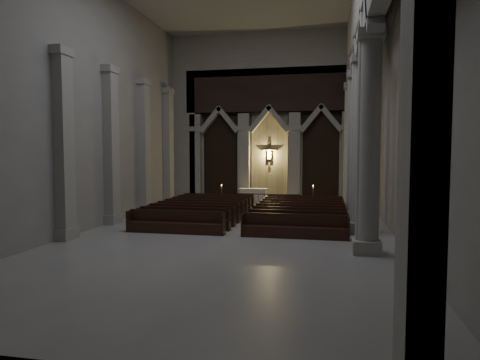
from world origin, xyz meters
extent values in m
plane|color=#A4A19B|center=(0.00, 0.00, 0.00)|extent=(24.00, 24.00, 0.00)
cube|color=gray|center=(0.00, 12.00, 6.00)|extent=(14.00, 0.10, 12.00)
cube|color=gray|center=(0.00, -12.00, 6.00)|extent=(14.00, 0.10, 12.00)
cube|color=gray|center=(-7.00, 0.00, 6.00)|extent=(0.10, 24.00, 12.00)
cube|color=gray|center=(7.00, 0.00, 6.00)|extent=(0.10, 24.00, 12.00)
cube|color=#A8A69D|center=(-5.40, 11.50, 3.20)|extent=(0.80, 0.50, 6.40)
cube|color=#A8A69D|center=(-5.40, 11.50, 0.25)|extent=(1.05, 0.70, 0.50)
cube|color=#A8A69D|center=(-5.40, 11.50, 5.35)|extent=(1.00, 0.65, 0.35)
cube|color=#A8A69D|center=(-1.80, 11.50, 3.20)|extent=(0.80, 0.50, 6.40)
cube|color=#A8A69D|center=(-1.80, 11.50, 0.25)|extent=(1.05, 0.70, 0.50)
cube|color=#A8A69D|center=(-1.80, 11.50, 5.35)|extent=(1.00, 0.65, 0.35)
cube|color=#A8A69D|center=(1.80, 11.50, 3.20)|extent=(0.80, 0.50, 6.40)
cube|color=#A8A69D|center=(1.80, 11.50, 0.25)|extent=(1.05, 0.70, 0.50)
cube|color=#A8A69D|center=(1.80, 11.50, 5.35)|extent=(1.00, 0.65, 0.35)
cube|color=#A8A69D|center=(5.40, 11.50, 3.20)|extent=(0.80, 0.50, 6.40)
cube|color=#A8A69D|center=(5.40, 11.50, 0.25)|extent=(1.05, 0.70, 0.50)
cube|color=#A8A69D|center=(5.40, 11.50, 5.35)|extent=(1.00, 0.65, 0.35)
cube|color=black|center=(-3.60, 11.85, 3.50)|extent=(2.60, 0.15, 7.00)
cube|color=tan|center=(0.00, 11.85, 3.50)|extent=(2.60, 0.15, 7.00)
cube|color=black|center=(3.60, 11.85, 3.50)|extent=(2.60, 0.15, 7.00)
cube|color=black|center=(0.00, 11.50, 8.00)|extent=(12.00, 0.50, 3.00)
cube|color=#A8A69D|center=(-6.20, 11.50, 4.50)|extent=(1.60, 0.50, 9.00)
cube|color=#A8A69D|center=(6.20, 11.50, 4.50)|extent=(1.60, 0.50, 9.00)
cube|color=#A8A69D|center=(0.00, 11.50, 10.50)|extent=(14.00, 0.50, 3.00)
plane|color=#E8B968|center=(0.00, 11.82, 3.50)|extent=(1.50, 0.00, 1.50)
cube|color=brown|center=(0.00, 11.73, 3.50)|extent=(0.13, 0.08, 1.80)
cube|color=brown|center=(0.00, 11.73, 3.85)|extent=(1.10, 0.08, 0.13)
cube|color=tan|center=(0.00, 11.67, 3.45)|extent=(0.26, 0.10, 0.60)
sphere|color=tan|center=(0.00, 11.67, 3.85)|extent=(0.17, 0.17, 0.17)
cylinder|color=tan|center=(-0.26, 11.67, 3.82)|extent=(0.45, 0.08, 0.08)
cylinder|color=tan|center=(0.26, 11.67, 3.82)|extent=(0.45, 0.08, 0.08)
cube|color=#A8A69D|center=(5.50, 9.50, 0.25)|extent=(1.00, 1.00, 0.50)
cylinder|color=#A8A69D|center=(5.50, 9.50, 4.00)|extent=(0.70, 0.70, 7.50)
cube|color=#A8A69D|center=(5.50, 9.50, 7.85)|extent=(0.95, 0.95, 0.35)
cube|color=#A8A69D|center=(5.50, 5.50, 0.25)|extent=(1.00, 1.00, 0.50)
cylinder|color=#A8A69D|center=(5.50, 5.50, 4.00)|extent=(0.70, 0.70, 7.50)
cube|color=#A8A69D|center=(5.50, 5.50, 7.85)|extent=(0.95, 0.95, 0.35)
cube|color=#A8A69D|center=(5.50, 1.50, 0.25)|extent=(1.00, 1.00, 0.50)
cylinder|color=#A8A69D|center=(5.50, 1.50, 4.00)|extent=(0.70, 0.70, 7.50)
cube|color=#A8A69D|center=(5.50, 1.50, 7.85)|extent=(0.95, 0.95, 0.35)
cube|color=#A8A69D|center=(5.50, -2.50, 0.25)|extent=(1.00, 1.00, 0.50)
cylinder|color=#A8A69D|center=(5.50, -2.50, 4.00)|extent=(0.70, 0.70, 7.50)
cube|color=#A8A69D|center=(5.50, -2.50, 7.85)|extent=(0.95, 0.95, 0.35)
cube|color=#A8A69D|center=(5.50, 11.40, 4.60)|extent=(0.55, 1.20, 9.20)
cube|color=#A8A69D|center=(5.50, -11.40, 4.60)|extent=(0.55, 1.20, 9.20)
cube|color=#A8A69D|center=(-6.75, 9.50, 0.25)|extent=(0.60, 1.00, 0.50)
cube|color=#A8A69D|center=(-6.75, 9.50, 4.00)|extent=(0.50, 0.80, 7.50)
cube|color=#A8A69D|center=(-6.75, 9.50, 7.85)|extent=(0.60, 1.00, 0.35)
cube|color=#A8A69D|center=(-6.75, 5.50, 0.25)|extent=(0.60, 1.00, 0.50)
cube|color=#A8A69D|center=(-6.75, 5.50, 4.00)|extent=(0.50, 0.80, 7.50)
cube|color=#A8A69D|center=(-6.75, 5.50, 7.85)|extent=(0.60, 1.00, 0.35)
cube|color=#A8A69D|center=(-6.75, 1.50, 0.25)|extent=(0.60, 1.00, 0.50)
cube|color=#A8A69D|center=(-6.75, 1.50, 4.00)|extent=(0.50, 0.80, 7.50)
cube|color=#A8A69D|center=(-6.75, 1.50, 7.85)|extent=(0.60, 1.00, 0.35)
cube|color=#A8A69D|center=(-6.75, -2.50, 0.25)|extent=(0.60, 1.00, 0.50)
cube|color=#A8A69D|center=(-6.75, -2.50, 4.00)|extent=(0.50, 0.80, 7.50)
cube|color=#A8A69D|center=(-6.75, -2.50, 7.85)|extent=(0.60, 1.00, 0.35)
cube|color=#A8A69D|center=(0.00, 10.60, 0.07)|extent=(8.50, 2.60, 0.15)
cube|color=beige|center=(-0.98, 10.66, 0.62)|extent=(1.80, 0.70, 0.95)
cube|color=white|center=(-0.98, 10.66, 1.12)|extent=(1.95, 0.78, 0.04)
cube|color=black|center=(0.00, 9.65, 0.86)|extent=(4.52, 0.05, 0.05)
cube|color=black|center=(-2.26, 9.65, 0.45)|extent=(0.09, 0.09, 0.90)
cube|color=black|center=(2.26, 9.65, 0.45)|extent=(0.09, 0.09, 0.90)
cylinder|color=black|center=(-1.81, 9.65, 0.42)|extent=(0.02, 0.02, 0.83)
cylinder|color=black|center=(-1.36, 9.65, 0.42)|extent=(0.02, 0.02, 0.83)
cylinder|color=black|center=(-0.90, 9.65, 0.42)|extent=(0.02, 0.02, 0.83)
cylinder|color=black|center=(-0.45, 9.65, 0.42)|extent=(0.02, 0.02, 0.83)
cylinder|color=black|center=(0.00, 9.65, 0.42)|extent=(0.02, 0.02, 0.83)
cylinder|color=black|center=(0.45, 9.65, 0.42)|extent=(0.02, 0.02, 0.83)
cylinder|color=black|center=(0.90, 9.65, 0.42)|extent=(0.02, 0.02, 0.83)
cylinder|color=black|center=(1.36, 9.65, 0.42)|extent=(0.02, 0.02, 0.83)
cylinder|color=black|center=(1.81, 9.65, 0.42)|extent=(0.02, 0.02, 0.83)
cylinder|color=#A36732|center=(-2.91, 9.30, 0.03)|extent=(0.25, 0.25, 0.05)
cylinder|color=#A36732|center=(-2.91, 9.30, 0.63)|extent=(0.04, 0.04, 1.20)
cylinder|color=#A36732|center=(-2.91, 9.30, 1.22)|extent=(0.13, 0.13, 0.02)
cylinder|color=beige|center=(-2.91, 9.30, 1.33)|extent=(0.05, 0.05, 0.21)
sphere|color=#E5B550|center=(-2.91, 9.30, 1.46)|extent=(0.05, 0.05, 0.05)
cylinder|color=#A36732|center=(3.18, 9.10, 0.03)|extent=(0.26, 0.26, 0.05)
cylinder|color=#A36732|center=(3.18, 9.10, 0.65)|extent=(0.04, 0.04, 1.25)
cylinder|color=#A36732|center=(3.18, 9.10, 1.28)|extent=(0.13, 0.13, 0.02)
cylinder|color=beige|center=(3.18, 9.10, 1.39)|extent=(0.05, 0.05, 0.22)
sphere|color=#E5B550|center=(3.18, 9.10, 1.52)|extent=(0.05, 0.05, 0.05)
cube|color=black|center=(-2.70, 7.48, 0.24)|extent=(4.55, 0.43, 0.49)
cube|color=black|center=(-2.70, 7.69, 0.76)|extent=(4.55, 0.08, 0.54)
cube|color=black|center=(-4.97, 7.48, 0.49)|extent=(0.06, 0.49, 0.97)
cube|color=black|center=(-0.43, 7.48, 0.49)|extent=(0.06, 0.49, 0.97)
cube|color=black|center=(2.70, 7.48, 0.24)|extent=(4.55, 0.43, 0.49)
cube|color=black|center=(2.70, 7.69, 0.76)|extent=(4.55, 0.08, 0.54)
cube|color=black|center=(0.43, 7.48, 0.49)|extent=(0.06, 0.49, 0.97)
cube|color=black|center=(4.97, 7.48, 0.49)|extent=(0.06, 0.49, 0.97)
cube|color=black|center=(-2.70, 6.37, 0.24)|extent=(4.55, 0.43, 0.49)
cube|color=black|center=(-2.70, 6.58, 0.76)|extent=(4.55, 0.08, 0.54)
cube|color=black|center=(-4.97, 6.37, 0.49)|extent=(0.06, 0.49, 0.97)
cube|color=black|center=(-0.43, 6.37, 0.49)|extent=(0.06, 0.49, 0.97)
cube|color=black|center=(2.70, 6.37, 0.24)|extent=(4.55, 0.43, 0.49)
cube|color=black|center=(2.70, 6.58, 0.76)|extent=(4.55, 0.08, 0.54)
cube|color=black|center=(0.43, 6.37, 0.49)|extent=(0.06, 0.49, 0.97)
cube|color=black|center=(4.97, 6.37, 0.49)|extent=(0.06, 0.49, 0.97)
cube|color=black|center=(-2.70, 5.26, 0.24)|extent=(4.55, 0.43, 0.49)
cube|color=black|center=(-2.70, 5.47, 0.76)|extent=(4.55, 0.08, 0.54)
cube|color=black|center=(-4.97, 5.26, 0.49)|extent=(0.06, 0.49, 0.97)
cube|color=black|center=(-0.43, 5.26, 0.49)|extent=(0.06, 0.49, 0.97)
cube|color=black|center=(2.70, 5.26, 0.24)|extent=(4.55, 0.43, 0.49)
cube|color=black|center=(2.70, 5.47, 0.76)|extent=(4.55, 0.08, 0.54)
cube|color=black|center=(0.43, 5.26, 0.49)|extent=(0.06, 0.49, 0.97)
cube|color=black|center=(4.97, 5.26, 0.49)|extent=(0.06, 0.49, 0.97)
cube|color=black|center=(-2.70, 4.15, 0.24)|extent=(4.55, 0.43, 0.49)
cube|color=black|center=(-2.70, 4.36, 0.76)|extent=(4.55, 0.08, 0.54)
cube|color=black|center=(-4.97, 4.15, 0.49)|extent=(0.06, 0.49, 0.97)
cube|color=black|center=(-0.43, 4.15, 0.49)|extent=(0.06, 0.49, 0.97)
cube|color=black|center=(2.70, 4.15, 0.24)|extent=(4.55, 0.43, 0.49)
cube|color=black|center=(2.70, 4.36, 0.76)|extent=(4.55, 0.08, 0.54)
cube|color=black|center=(0.43, 4.15, 0.49)|extent=(0.06, 0.49, 0.97)
cube|color=black|center=(4.97, 4.15, 0.49)|extent=(0.06, 0.49, 0.97)
cube|color=black|center=(-2.70, 3.04, 0.24)|extent=(4.55, 0.43, 0.49)
cube|color=black|center=(-2.70, 3.25, 0.76)|extent=(4.55, 0.08, 0.54)
cube|color=black|center=(-4.97, 3.04, 0.49)|extent=(0.06, 0.49, 0.97)
cube|color=black|center=(-0.43, 3.04, 0.49)|extent=(0.06, 0.49, 0.97)
cube|color=black|center=(2.70, 3.04, 0.24)|extent=(4.55, 0.43, 0.49)
cube|color=black|center=(2.70, 3.25, 0.76)|extent=(4.55, 0.08, 0.54)
cube|color=black|center=(0.43, 3.04, 0.49)|extent=(0.06, 0.49, 0.97)
cube|color=black|center=(4.97, 3.04, 0.49)|extent=(0.06, 0.49, 0.97)
cube|color=black|center=(-2.70, 1.93, 0.24)|extent=(4.55, 0.43, 0.49)
cube|color=black|center=(-2.70, 2.14, 0.76)|extent=(4.55, 0.08, 0.54)
cube|color=black|center=(-4.97, 1.93, 0.49)|extent=(0.06, 0.49, 0.97)
cube|color=black|center=(-0.43, 1.93, 0.49)|extent=(0.06, 0.49, 0.97)
cube|color=black|center=(2.70, 1.93, 0.24)|extent=(4.55, 0.43, 0.49)
cube|color=black|center=(2.70, 2.14, 0.76)|extent=(4.55, 0.08, 0.54)
cube|color=black|center=(0.43, 1.93, 0.49)|extent=(0.06, 0.49, 0.97)
cube|color=black|center=(4.97, 1.93, 0.49)|extent=(0.06, 0.49, 0.97)
cube|color=black|center=(-2.70, 0.82, 0.24)|extent=(4.55, 0.43, 0.49)
cube|color=black|center=(-2.70, 1.03, 0.76)|extent=(4.55, 0.08, 0.54)
cube|color=black|center=(-4.97, 0.82, 0.49)|extent=(0.06, 0.49, 0.97)
cube|color=black|center=(-0.43, 0.82, 0.49)|extent=(0.06, 0.49, 0.97)
cube|color=black|center=(2.70, 0.82, 0.24)|extent=(4.55, 0.43, 0.49)
cube|color=black|center=(2.70, 1.03, 0.76)|extent=(4.55, 0.08, 0.54)
cube|color=black|center=(0.43, 0.82, 0.49)|extent=(0.06, 0.49, 0.97)
cube|color=black|center=(4.97, 0.82, 0.49)|extent=(0.06, 0.49, 0.97)
cube|color=black|center=(-2.70, -0.29, 0.24)|extent=(4.55, 0.43, 0.49)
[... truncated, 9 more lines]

